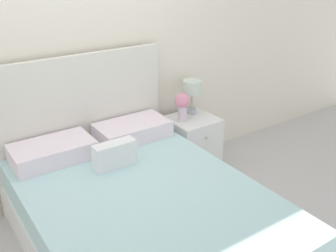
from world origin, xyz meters
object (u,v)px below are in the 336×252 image
(bed, at_px, (139,214))
(flower_vase, at_px, (182,104))
(table_lamp, at_px, (192,89))
(nightstand, at_px, (192,144))

(bed, xyz_separation_m, flower_vase, (0.90, 0.72, 0.42))
(table_lamp, height_order, flower_vase, table_lamp)
(bed, distance_m, nightstand, 1.25)
(nightstand, distance_m, table_lamp, 0.54)
(bed, relative_size, table_lamp, 6.06)
(bed, xyz_separation_m, table_lamp, (1.08, 0.81, 0.51))
(bed, bearing_deg, nightstand, 34.90)
(bed, bearing_deg, table_lamp, 36.88)
(table_lamp, bearing_deg, nightstand, -121.91)
(flower_vase, bearing_deg, table_lamp, 27.09)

